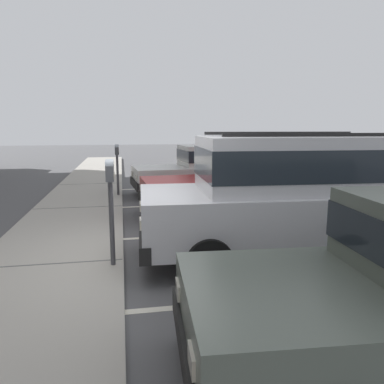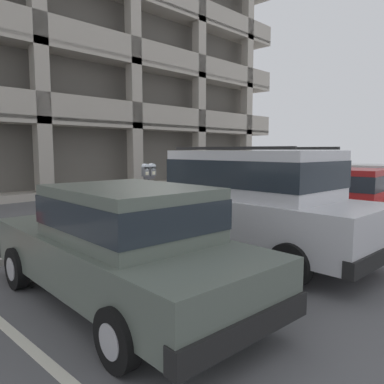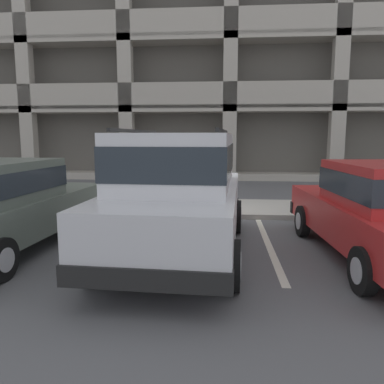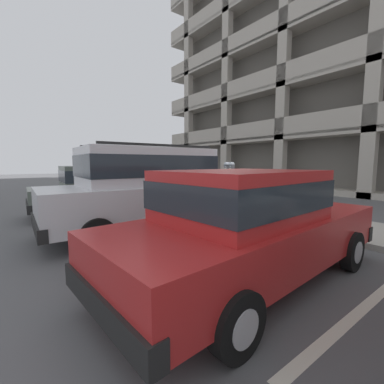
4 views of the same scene
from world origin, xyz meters
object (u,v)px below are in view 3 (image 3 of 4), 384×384
object	(u,v)px
silver_suv	(180,189)
parking_garage	(230,6)
red_sedan	(2,203)
fire_hydrant	(24,194)
parking_meter_near	(189,165)

from	to	relation	value
silver_suv	parking_garage	xyz separation A→B (m)	(0.96, 15.87, 7.95)
red_sedan	fire_hydrant	xyz separation A→B (m)	(-1.39, 3.22, -0.36)
silver_suv	parking_meter_near	bearing A→B (deg)	95.08
silver_suv	parking_garage	size ratio (longest dim) A/B	0.15
parking_meter_near	fire_hydrant	world-z (taller)	parking_meter_near
silver_suv	parking_meter_near	size ratio (longest dim) A/B	3.15
parking_garage	fire_hydrant	xyz separation A→B (m)	(-5.34, -12.77, -8.57)
silver_suv	fire_hydrant	xyz separation A→B (m)	(-4.38, 3.10, -0.62)
red_sedan	parking_meter_near	xyz separation A→B (m)	(2.87, 2.92, 0.45)
silver_suv	red_sedan	distance (m)	3.00
silver_suv	fire_hydrant	bearing A→B (deg)	147.47
red_sedan	parking_garage	bearing A→B (deg)	79.88
parking_garage	fire_hydrant	distance (m)	16.28
parking_garage	silver_suv	bearing A→B (deg)	-93.47
red_sedan	parking_garage	distance (m)	18.40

